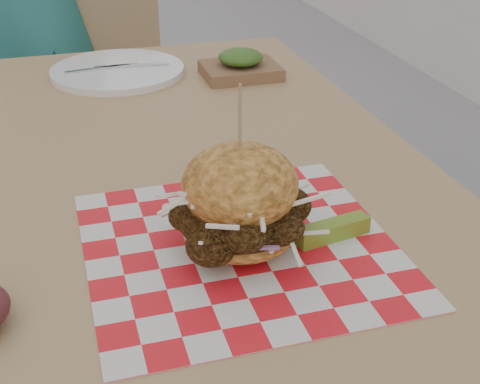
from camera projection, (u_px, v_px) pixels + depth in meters
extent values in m
cube|color=tan|center=(154.00, 172.00, 1.01)|extent=(0.80, 1.20, 0.04)
cylinder|color=#333338|center=(257.00, 195.00, 1.73)|extent=(0.05, 0.05, 0.71)
cube|color=tan|center=(103.00, 117.00, 1.96)|extent=(0.47, 0.47, 0.04)
cube|color=tan|center=(96.00, 15.00, 2.01)|extent=(0.42, 0.09, 0.50)
cylinder|color=#333338|center=(46.00, 222.00, 1.88)|extent=(0.03, 0.03, 0.43)
cylinder|color=#333338|center=(173.00, 211.00, 1.94)|extent=(0.03, 0.03, 0.43)
cylinder|color=#333338|center=(56.00, 166.00, 2.20)|extent=(0.03, 0.03, 0.43)
cylinder|color=#333338|center=(165.00, 159.00, 2.25)|extent=(0.03, 0.03, 0.43)
cube|color=red|center=(240.00, 247.00, 0.79)|extent=(0.36, 0.36, 0.00)
ellipsoid|color=gold|center=(240.00, 230.00, 0.78)|extent=(0.13, 0.13, 0.05)
ellipsoid|color=brown|center=(240.00, 216.00, 0.77)|extent=(0.15, 0.13, 0.07)
ellipsoid|color=gold|center=(240.00, 185.00, 0.75)|extent=(0.13, 0.13, 0.09)
cylinder|color=tan|center=(240.00, 128.00, 0.72)|extent=(0.00, 0.00, 0.10)
cube|color=olive|center=(333.00, 230.00, 0.80)|extent=(0.10, 0.04, 0.02)
cylinder|color=white|center=(118.00, 71.00, 1.36)|extent=(0.27, 0.27, 0.01)
cube|color=silver|center=(102.00, 68.00, 1.34)|extent=(0.15, 0.03, 0.00)
cube|color=silver|center=(132.00, 66.00, 1.36)|extent=(0.15, 0.03, 0.00)
cube|color=brown|center=(241.00, 71.00, 1.34)|extent=(0.15, 0.12, 0.02)
ellipsoid|color=#1C4814|center=(241.00, 57.00, 1.33)|extent=(0.09, 0.09, 0.03)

